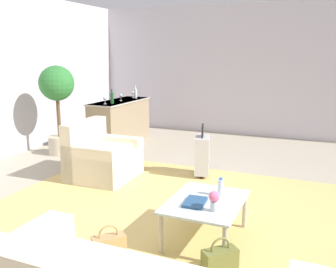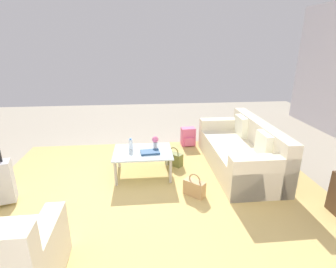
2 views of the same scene
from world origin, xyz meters
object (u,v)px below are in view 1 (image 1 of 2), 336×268
Objects in this scene: suitcase_silver at (202,155)px; water_bottle at (221,187)px; coffee_table at (206,205)px; wine_glass_left_of_centre at (121,96)px; wine_glass_leftmost at (105,99)px; armchair at (100,159)px; potted_ficus at (57,96)px; coffee_table_book at (195,202)px; handbag_tan at (109,247)px; handbag_olive at (220,261)px; wine_bottle_green at (112,98)px; bar_console at (120,121)px; wine_bottle_clear at (136,93)px; flower_vase at (214,199)px; wine_glass_right_of_centre at (133,93)px.

water_bottle is at bearing -156.04° from suitcase_silver.
coffee_table is at bearing 153.43° from water_bottle.
coffee_table is 4.70m from wine_glass_left_of_centre.
wine_glass_leftmost and wine_glass_left_of_centre have the same top height.
potted_ficus reaches higher than armchair.
coffee_table_book is 0.86× the size of handbag_tan.
wine_glass_leftmost is 0.43× the size of handbag_olive.
wine_bottle_green reaches higher than armchair.
wine_bottle_clear is at bearing -12.70° from bar_console.
flower_vase is 2.39m from suitcase_silver.
coffee_table is (-1.30, -2.17, 0.08)m from armchair.
coffee_table is 4.77× the size of water_bottle.
flower_vase is 0.12× the size of potted_ficus.
wine_glass_leftmost reaches higher than bar_console.
handbag_tan is at bearing -134.79° from potted_ficus.
wine_bottle_green is at bearing -41.60° from potted_ficus.
coffee_table is 6.31× the size of wine_glass_right_of_centre.
water_bottle is at bearing -26.57° from coffee_table.
wine_glass_left_of_centre is at bearing 43.78° from water_bottle.
coffee_table is 0.70m from handbag_olive.
bar_console is at bearing 57.99° from suitcase_silver.
wine_bottle_clear is (1.12, -0.10, 0.01)m from wine_glass_leftmost.
handbag_olive is at bearing -80.29° from handbag_tan.
wine_glass_left_of_centre is at bearing 21.98° from armchair.
potted_ficus is (-0.70, 0.62, 0.11)m from wine_glass_leftmost.
armchair is 4.94× the size of flower_vase.
flower_vase reaches higher than water_bottle.
wine_glass_right_of_centre is 0.12m from wine_bottle_clear.
bar_console reaches higher than handbag_olive.
water_bottle is 1.00× the size of flower_vase.
coffee_table_book is at bearing -163.70° from suitcase_silver.
coffee_table is at bearing -133.30° from wine_glass_leftmost.
bar_console is 1.01× the size of potted_ficus.
handbag_tan is at bearing -154.74° from wine_bottle_clear.
water_bottle is 0.68× the size of wine_bottle_clear.
wine_glass_left_of_centre reaches higher than bar_console.
water_bottle is 0.12× the size of potted_ficus.
armchair reaches higher than coffee_table_book.
wine_bottle_clear reaches higher than suitcase_silver.
suitcase_silver is 2.37× the size of handbag_tan.
water_bottle is at bearing -136.22° from wine_glass_left_of_centre.
wine_glass_left_of_centre reaches higher than suitcase_silver.
potted_ficus is (2.00, 3.80, 0.62)m from water_bottle.
handbag_olive is at bearing -126.88° from armchair.
handbag_tan is at bearing 138.92° from water_bottle.
wine_bottle_green is 1.09m from potted_ficus.
armchair is at bearing 50.69° from coffee_table_book.
wine_bottle_clear is (-0.07, -0.10, 0.01)m from wine_glass_right_of_centre.
potted_ficus is (2.42, 3.85, 0.59)m from flower_vase.
coffee_table_book is at bearing -45.81° from handbag_tan.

